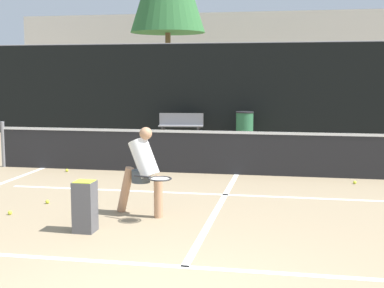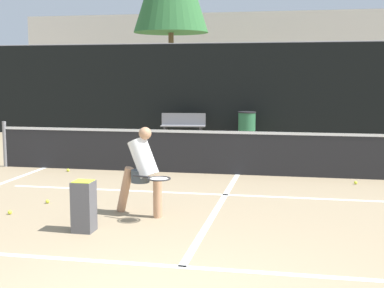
{
  "view_description": "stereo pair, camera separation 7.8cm",
  "coord_description": "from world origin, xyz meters",
  "px_view_note": "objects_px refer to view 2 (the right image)",
  "views": [
    {
      "loc": [
        1.14,
        -4.5,
        2.14
      ],
      "look_at": [
        -0.55,
        4.57,
        0.95
      ],
      "focal_mm": 50.0,
      "sensor_mm": 36.0,
      "label": 1
    },
    {
      "loc": [
        1.22,
        -4.49,
        2.14
      ],
      "look_at": [
        -0.55,
        4.57,
        0.95
      ],
      "focal_mm": 50.0,
      "sensor_mm": 36.0,
      "label": 2
    }
  ],
  "objects_px": {
    "trash_bin": "(247,126)",
    "courtside_bench": "(183,125)",
    "ball_hopper": "(84,205)",
    "parked_car": "(181,112)",
    "player_practicing": "(143,168)"
  },
  "relations": [
    {
      "from": "courtside_bench",
      "to": "trash_bin",
      "type": "bearing_deg",
      "value": -4.05
    },
    {
      "from": "ball_hopper",
      "to": "parked_car",
      "type": "distance_m",
      "value": 16.09
    },
    {
      "from": "courtside_bench",
      "to": "player_practicing",
      "type": "bearing_deg",
      "value": -87.65
    },
    {
      "from": "courtside_bench",
      "to": "parked_car",
      "type": "distance_m",
      "value": 5.13
    },
    {
      "from": "player_practicing",
      "to": "ball_hopper",
      "type": "distance_m",
      "value": 1.19
    },
    {
      "from": "ball_hopper",
      "to": "trash_bin",
      "type": "xyz_separation_m",
      "value": [
        1.22,
        11.03,
        0.1
      ]
    },
    {
      "from": "courtside_bench",
      "to": "trash_bin",
      "type": "height_order",
      "value": "trash_bin"
    },
    {
      "from": "trash_bin",
      "to": "courtside_bench",
      "type": "bearing_deg",
      "value": -177.93
    },
    {
      "from": "courtside_bench",
      "to": "trash_bin",
      "type": "distance_m",
      "value": 2.15
    },
    {
      "from": "ball_hopper",
      "to": "parked_car",
      "type": "relative_size",
      "value": 0.15
    },
    {
      "from": "player_practicing",
      "to": "parked_car",
      "type": "xyz_separation_m",
      "value": [
        -2.63,
        14.96,
        -0.18
      ]
    },
    {
      "from": "player_practicing",
      "to": "trash_bin",
      "type": "height_order",
      "value": "player_practicing"
    },
    {
      "from": "player_practicing",
      "to": "parked_car",
      "type": "bearing_deg",
      "value": 120.03
    },
    {
      "from": "player_practicing",
      "to": "trash_bin",
      "type": "relative_size",
      "value": 1.45
    },
    {
      "from": "ball_hopper",
      "to": "courtside_bench",
      "type": "bearing_deg",
      "value": 94.87
    }
  ]
}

